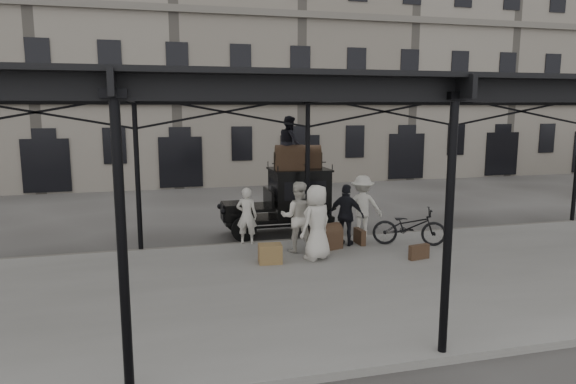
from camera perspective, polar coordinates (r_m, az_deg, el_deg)
name	(u,v)px	position (r m, az deg, el deg)	size (l,w,h in m)	color
ground	(328,261)	(14.30, 4.47, -7.63)	(120.00, 120.00, 0.00)	#383533
platform	(356,282)	(12.50, 7.52, -9.85)	(28.00, 8.00, 0.15)	slate
canopy	(355,89)	(12.08, 7.48, 11.30)	(22.50, 9.00, 4.74)	black
building_frontage	(229,59)	(31.37, -6.55, 14.47)	(64.00, 8.00, 14.00)	slate
taxi	(290,198)	(17.04, 0.21, -0.68)	(3.65, 1.55, 2.18)	black
porter_left	(247,216)	(15.27, -4.61, -2.66)	(0.62, 0.41, 1.70)	beige
porter_midleft	(298,217)	(14.38, 1.10, -2.77)	(0.97, 0.76, 2.00)	beige
porter_centre	(317,222)	(13.68, 3.21, -3.38)	(0.99, 0.64, 2.02)	beige
porter_official	(346,215)	(15.16, 6.50, -2.55)	(1.06, 0.44, 1.82)	black
porter_right	(362,206)	(16.28, 8.25, -1.56)	(1.25, 0.72, 1.93)	beige
bicycle	(409,226)	(15.57, 13.33, -3.74)	(0.74, 2.13, 1.12)	black
porter_roof	(290,143)	(16.71, 0.20, 5.50)	(0.84, 0.66, 1.74)	black
steamer_trunk_roof_near	(290,159)	(16.60, 0.17, 3.64)	(0.92, 0.56, 0.67)	#493122
steamer_trunk_roof_far	(308,158)	(17.24, 2.20, 3.77)	(0.86, 0.53, 0.63)	#493122
steamer_trunk_platform	(326,238)	(14.85, 4.28, -5.15)	(0.84, 0.51, 0.61)	#493122
wicker_hamper	(270,254)	(13.51, -2.00, -6.86)	(0.60, 0.45, 0.50)	olive
suitcase_upright	(360,236)	(15.50, 7.96, -4.92)	(0.15, 0.60, 0.45)	#493122
suitcase_flat	(419,252)	(14.28, 14.35, -6.47)	(0.60, 0.15, 0.40)	#493122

